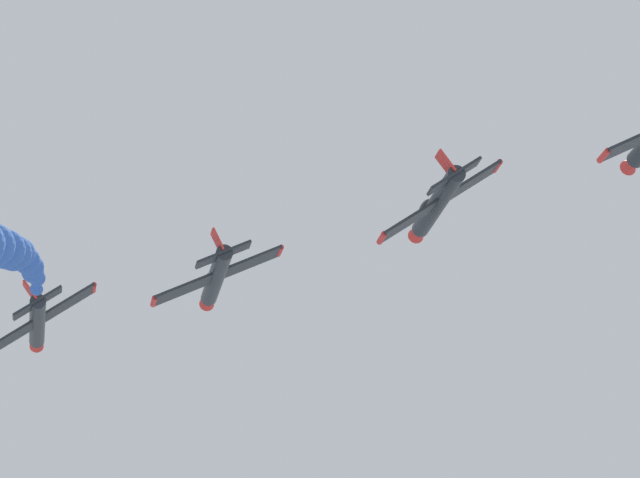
% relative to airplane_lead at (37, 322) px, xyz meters
% --- Properties ---
extents(airplane_lead, '(7.90, 10.35, 5.97)m').
position_rel_airplane_lead_xyz_m(airplane_lead, '(0.00, 0.00, 0.00)').
color(airplane_lead, '#23282D').
extents(airplane_left_inner, '(8.72, 10.35, 4.58)m').
position_rel_airplane_lead_xyz_m(airplane_left_inner, '(11.54, -9.08, 0.90)').
color(airplane_left_inner, '#23282D').
extents(airplane_right_inner, '(7.97, 10.35, 5.88)m').
position_rel_airplane_lead_xyz_m(airplane_right_inner, '(24.04, -19.29, 2.90)').
color(airplane_right_inner, '#23282D').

